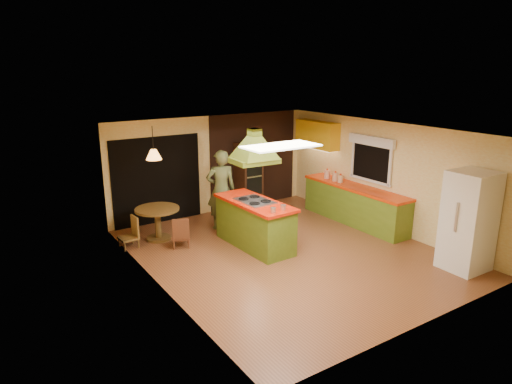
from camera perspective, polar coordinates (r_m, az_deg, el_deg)
ground at (r=9.47m, az=4.01°, el=-7.52°), size 6.50×6.50×0.00m
room_walls at (r=9.05m, az=4.16°, el=-0.23°), size 5.50×6.50×6.50m
ceiling_plane at (r=8.80m, az=4.32°, el=7.63°), size 6.50×6.50×0.00m
brick_panel at (r=12.33m, az=-0.29°, el=4.07°), size 2.64×0.03×2.50m
nook_opening at (r=11.16m, az=-12.24°, el=1.43°), size 2.20×0.03×2.10m
right_counter at (r=11.28m, az=12.19°, el=-1.52°), size 0.62×3.05×0.92m
upper_cabinets at (r=12.17m, az=7.64°, el=7.13°), size 0.34×1.40×0.70m
window_right at (r=11.01m, az=14.23°, el=4.96°), size 0.12×1.35×1.06m
fluor_panel at (r=7.20m, az=3.14°, el=5.75°), size 1.20×0.60×0.03m
kitchen_island at (r=9.60m, az=-0.17°, el=-3.95°), size 0.88×2.02×1.01m
range_hood at (r=9.16m, az=-0.18°, el=6.45°), size 0.92×0.68×0.78m
man at (r=10.55m, az=-4.39°, el=0.28°), size 0.79×0.64×1.87m
refrigerator at (r=9.28m, az=25.05°, el=-3.31°), size 0.79×0.74×1.88m
wall_oven at (r=11.98m, az=-0.97°, el=1.97°), size 0.61×0.62×1.78m
dining_table at (r=10.18m, az=-12.20°, el=-3.14°), size 0.96×0.96×0.72m
chair_left at (r=9.94m, az=-15.70°, el=-4.91°), size 0.39×0.39×0.66m
chair_near at (r=9.76m, az=-9.38°, el=-4.89°), size 0.48×0.48×0.67m
pendant_lamp at (r=9.83m, az=-12.67°, el=4.59°), size 0.36×0.36×0.21m
canister_large at (r=11.76m, az=8.88°, el=2.21°), size 0.18×0.18×0.21m
canister_medium at (r=11.55m, az=9.88°, el=1.89°), size 0.18×0.18×0.20m
canister_small at (r=11.42m, az=10.50°, el=1.63°), size 0.15×0.15×0.18m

